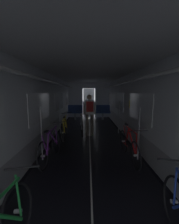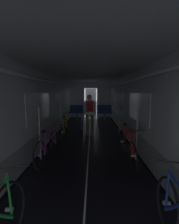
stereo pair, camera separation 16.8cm
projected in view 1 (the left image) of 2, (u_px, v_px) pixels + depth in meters
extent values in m
cube|color=black|center=(49.00, 145.00, 5.17)|extent=(0.08, 11.50, 0.01)
cube|color=black|center=(131.00, 144.00, 5.20)|extent=(0.08, 11.50, 0.01)
cube|color=beige|center=(90.00, 145.00, 5.18)|extent=(0.03, 11.27, 0.00)
cube|color=#9EA0A5|center=(45.00, 136.00, 5.13)|extent=(0.12, 11.50, 0.60)
cube|color=silver|center=(44.00, 100.00, 4.97)|extent=(0.12, 11.50, 1.85)
cube|color=white|center=(41.00, 107.00, 4.42)|extent=(0.02, 1.90, 0.80)
cube|color=white|center=(59.00, 101.00, 7.27)|extent=(0.02, 1.90, 0.80)
cube|color=white|center=(67.00, 99.00, 10.12)|extent=(0.02, 1.90, 0.80)
cube|color=yellow|center=(47.00, 105.00, 5.13)|extent=(0.01, 0.20, 0.28)
cylinder|color=white|center=(54.00, 82.00, 4.90)|extent=(0.07, 11.04, 0.07)
cylinder|color=#B7BABF|center=(42.00, 134.00, 3.94)|extent=(0.04, 0.04, 1.40)
cylinder|color=#B7BABF|center=(60.00, 118.00, 6.52)|extent=(0.04, 0.04, 1.40)
cube|color=#9EA0A5|center=(134.00, 136.00, 5.16)|extent=(0.12, 11.50, 0.60)
cube|color=silver|center=(135.00, 100.00, 5.00)|extent=(0.12, 11.50, 1.85)
cube|color=white|center=(139.00, 107.00, 4.45)|extent=(0.02, 1.90, 0.80)
cube|color=white|center=(119.00, 101.00, 7.30)|extent=(0.02, 1.90, 0.80)
cube|color=white|center=(110.00, 99.00, 10.15)|extent=(0.02, 1.90, 0.80)
cube|color=yellow|center=(130.00, 104.00, 5.43)|extent=(0.01, 0.20, 0.28)
cylinder|color=white|center=(126.00, 82.00, 4.92)|extent=(0.07, 11.04, 0.07)
cylinder|color=#B7BABF|center=(139.00, 134.00, 3.96)|extent=(0.04, 0.04, 1.40)
cylinder|color=#B7BABF|center=(119.00, 117.00, 6.54)|extent=(0.04, 0.04, 1.40)
cube|color=silver|center=(76.00, 100.00, 10.77)|extent=(1.00, 0.12, 2.45)
cube|color=silver|center=(102.00, 100.00, 10.79)|extent=(1.00, 0.12, 2.45)
cube|color=silver|center=(89.00, 85.00, 10.65)|extent=(0.90, 0.12, 0.40)
cube|color=#4C4F54|center=(89.00, 102.00, 11.50)|extent=(0.81, 0.04, 2.05)
cube|color=silver|center=(90.00, 69.00, 4.85)|extent=(3.14, 11.62, 0.12)
cylinder|color=gray|center=(75.00, 116.00, 9.85)|extent=(0.12, 0.12, 0.44)
cube|color=#2D4784|center=(75.00, 112.00, 9.82)|extent=(0.96, 0.44, 0.10)
cube|color=#2D4784|center=(75.00, 108.00, 9.97)|extent=(0.96, 0.08, 0.40)
torus|color=gray|center=(69.00, 105.00, 9.97)|extent=(0.14, 0.14, 0.02)
cylinder|color=gray|center=(103.00, 116.00, 9.87)|extent=(0.12, 0.12, 0.44)
cube|color=#2D4784|center=(103.00, 112.00, 9.84)|extent=(0.96, 0.44, 0.10)
cube|color=#2D4784|center=(103.00, 108.00, 9.99)|extent=(0.96, 0.08, 0.40)
torus|color=gray|center=(96.00, 105.00, 9.99)|extent=(0.14, 0.14, 0.02)
torus|color=black|center=(18.00, 211.00, 1.87)|extent=(0.20, 0.68, 0.67)
cylinder|color=#B2B2B7|center=(18.00, 211.00, 1.87)|extent=(0.10, 0.06, 0.06)
cylinder|color=#1E8438|center=(3.00, 216.00, 1.53)|extent=(0.17, 0.53, 0.56)
cylinder|color=#1E8438|center=(18.00, 195.00, 1.80)|extent=(0.10, 0.10, 0.49)
cylinder|color=black|center=(22.00, 168.00, 1.77)|extent=(0.44, 0.06, 0.09)
torus|color=black|center=(63.00, 133.00, 5.48)|extent=(0.13, 0.67, 0.67)
cylinder|color=#B2B2B7|center=(63.00, 133.00, 5.48)|extent=(0.10, 0.05, 0.06)
torus|color=black|center=(66.00, 126.00, 6.49)|extent=(0.13, 0.67, 0.67)
cylinder|color=#B2B2B7|center=(66.00, 126.00, 6.49)|extent=(0.10, 0.05, 0.06)
cylinder|color=yellow|center=(65.00, 123.00, 6.15)|extent=(0.07, 0.54, 0.56)
cylinder|color=yellow|center=(64.00, 125.00, 5.74)|extent=(0.10, 0.34, 0.55)
cylinder|color=yellow|center=(65.00, 117.00, 5.96)|extent=(0.07, 0.82, 0.04)
cylinder|color=yellow|center=(63.00, 126.00, 5.52)|extent=(0.07, 0.17, 0.49)
cylinder|color=yellow|center=(63.00, 132.00, 5.70)|extent=(0.05, 0.45, 0.07)
cylinder|color=yellow|center=(66.00, 121.00, 6.43)|extent=(0.08, 0.09, 0.49)
cylinder|color=black|center=(64.00, 131.00, 5.93)|extent=(0.04, 0.17, 0.17)
ellipsoid|color=black|center=(64.00, 117.00, 5.53)|extent=(0.11, 0.24, 0.07)
cylinder|color=black|center=(67.00, 113.00, 6.40)|extent=(0.44, 0.04, 0.07)
torus|color=black|center=(43.00, 156.00, 3.48)|extent=(0.16, 0.68, 0.67)
cylinder|color=#B2B2B7|center=(43.00, 156.00, 3.48)|extent=(0.10, 0.06, 0.06)
torus|color=black|center=(56.00, 142.00, 4.48)|extent=(0.16, 0.68, 0.67)
cylinder|color=#B2B2B7|center=(56.00, 142.00, 4.48)|extent=(0.10, 0.06, 0.06)
cylinder|color=purple|center=(53.00, 138.00, 4.14)|extent=(0.14, 0.54, 0.56)
cylinder|color=purple|center=(48.00, 143.00, 3.74)|extent=(0.07, 0.35, 0.55)
cylinder|color=purple|center=(52.00, 130.00, 3.95)|extent=(0.11, 0.82, 0.04)
cylinder|color=purple|center=(45.00, 145.00, 3.51)|extent=(0.09, 0.16, 0.49)
cylinder|color=purple|center=(46.00, 153.00, 3.70)|extent=(0.06, 0.45, 0.07)
cylinder|color=purple|center=(56.00, 134.00, 4.42)|extent=(0.08, 0.09, 0.49)
cylinder|color=black|center=(49.00, 150.00, 3.93)|extent=(0.04, 0.17, 0.17)
ellipsoid|color=black|center=(46.00, 132.00, 3.52)|extent=(0.12, 0.25, 0.07)
cylinder|color=black|center=(57.00, 122.00, 4.39)|extent=(0.44, 0.06, 0.07)
torus|color=black|center=(174.00, 201.00, 2.03)|extent=(0.13, 0.67, 0.67)
cylinder|color=#B2B2B7|center=(174.00, 201.00, 2.03)|extent=(0.10, 0.06, 0.06)
cylinder|color=#2342B7|center=(175.00, 186.00, 1.97)|extent=(0.07, 0.09, 0.49)
cylinder|color=black|center=(175.00, 160.00, 1.95)|extent=(0.44, 0.06, 0.05)
torus|color=black|center=(123.00, 141.00, 4.52)|extent=(0.11, 0.67, 0.67)
cylinder|color=#B2B2B7|center=(123.00, 141.00, 4.52)|extent=(0.10, 0.05, 0.06)
torus|color=black|center=(136.00, 155.00, 3.51)|extent=(0.11, 0.67, 0.67)
cylinder|color=#B2B2B7|center=(136.00, 155.00, 3.51)|extent=(0.10, 0.05, 0.06)
cylinder|color=red|center=(132.00, 142.00, 3.79)|extent=(0.10, 0.54, 0.56)
cylinder|color=red|center=(127.00, 137.00, 4.20)|extent=(0.06, 0.34, 0.55)
cylinder|color=red|center=(131.00, 130.00, 3.91)|extent=(0.07, 0.82, 0.04)
cylinder|color=red|center=(125.00, 134.00, 4.42)|extent=(0.06, 0.16, 0.49)
cylinder|color=red|center=(126.00, 145.00, 4.30)|extent=(0.04, 0.45, 0.07)
cylinder|color=red|center=(136.00, 145.00, 3.51)|extent=(0.06, 0.09, 0.49)
cylinder|color=black|center=(128.00, 148.00, 4.08)|extent=(0.03, 0.17, 0.17)
ellipsoid|color=black|center=(126.00, 124.00, 4.33)|extent=(0.10, 0.24, 0.07)
cylinder|color=black|center=(138.00, 131.00, 3.44)|extent=(0.44, 0.04, 0.05)
cylinder|color=brown|center=(87.00, 125.00, 6.23)|extent=(0.13, 0.13, 0.90)
cylinder|color=brown|center=(92.00, 125.00, 6.24)|extent=(0.13, 0.13, 0.90)
cube|color=silver|center=(90.00, 107.00, 6.14)|extent=(0.37, 0.24, 0.56)
cylinder|color=silver|center=(84.00, 108.00, 6.16)|extent=(0.10, 0.20, 0.53)
cylinder|color=silver|center=(95.00, 108.00, 6.18)|extent=(0.10, 0.20, 0.53)
sphere|color=beige|center=(90.00, 97.00, 6.09)|extent=(0.21, 0.21, 0.21)
cube|color=maroon|center=(90.00, 107.00, 5.97)|extent=(0.29, 0.17, 0.40)
torus|color=black|center=(82.00, 129.00, 5.99)|extent=(0.12, 0.67, 0.67)
cylinder|color=#B2B2B7|center=(82.00, 129.00, 5.99)|extent=(0.10, 0.06, 0.05)
torus|color=black|center=(81.00, 124.00, 7.00)|extent=(0.12, 0.67, 0.67)
cylinder|color=#B2B2B7|center=(81.00, 124.00, 7.00)|extent=(0.10, 0.06, 0.05)
cylinder|color=#ADAFB5|center=(81.00, 120.00, 6.66)|extent=(0.10, 0.54, 0.56)
cylinder|color=#ADAFB5|center=(82.00, 122.00, 6.26)|extent=(0.04, 0.34, 0.55)
cylinder|color=#ADAFB5|center=(81.00, 115.00, 6.47)|extent=(0.10, 0.82, 0.04)
cylinder|color=#ADAFB5|center=(82.00, 123.00, 6.03)|extent=(0.06, 0.16, 0.49)
cylinder|color=#ADAFB5|center=(82.00, 128.00, 6.22)|extent=(0.06, 0.45, 0.07)
cylinder|color=#ADAFB5|center=(81.00, 119.00, 6.94)|extent=(0.04, 0.09, 0.49)
cylinder|color=black|center=(82.00, 128.00, 6.44)|extent=(0.03, 0.17, 0.17)
ellipsoid|color=black|center=(82.00, 115.00, 6.04)|extent=(0.11, 0.25, 0.06)
cylinder|color=black|center=(81.00, 111.00, 6.91)|extent=(0.44, 0.06, 0.04)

